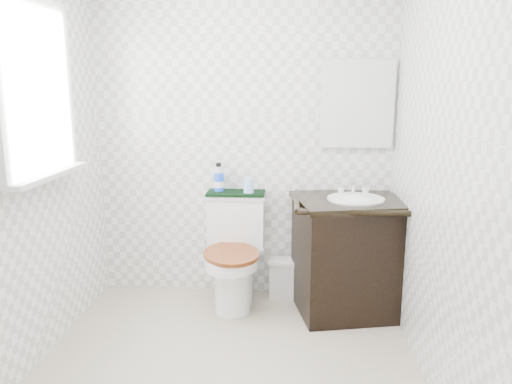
# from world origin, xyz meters

# --- Properties ---
(floor) EXTENTS (2.40, 2.40, 0.00)m
(floor) POSITION_xyz_m (0.00, 0.00, 0.00)
(floor) COLOR #A99B88
(floor) RESTS_ON ground
(wall_back) EXTENTS (2.40, 0.00, 2.40)m
(wall_back) POSITION_xyz_m (0.00, 1.20, 1.20)
(wall_back) COLOR white
(wall_back) RESTS_ON ground
(wall_front) EXTENTS (2.40, 0.00, 2.40)m
(wall_front) POSITION_xyz_m (0.00, -1.20, 1.20)
(wall_front) COLOR white
(wall_front) RESTS_ON ground
(wall_left) EXTENTS (0.00, 2.40, 2.40)m
(wall_left) POSITION_xyz_m (-1.10, 0.00, 1.20)
(wall_left) COLOR white
(wall_left) RESTS_ON ground
(wall_right) EXTENTS (0.00, 2.40, 2.40)m
(wall_right) POSITION_xyz_m (1.10, 0.00, 1.20)
(wall_right) COLOR white
(wall_right) RESTS_ON ground
(window) EXTENTS (0.02, 0.70, 0.90)m
(window) POSITION_xyz_m (-1.07, 0.25, 1.55)
(window) COLOR white
(window) RESTS_ON wall_left
(mirror) EXTENTS (0.50, 0.02, 0.60)m
(mirror) POSITION_xyz_m (0.82, 1.18, 1.45)
(mirror) COLOR silver
(mirror) RESTS_ON wall_back
(toilet) EXTENTS (0.46, 0.66, 0.80)m
(toilet) POSITION_xyz_m (-0.05, 0.97, 0.35)
(toilet) COLOR white
(toilet) RESTS_ON floor
(vanity) EXTENTS (0.85, 0.77, 0.92)m
(vanity) POSITION_xyz_m (0.77, 0.90, 0.43)
(vanity) COLOR black
(vanity) RESTS_ON floor
(trash_bin) EXTENTS (0.22, 0.18, 0.30)m
(trash_bin) POSITION_xyz_m (0.30, 1.10, 0.15)
(trash_bin) COLOR silver
(trash_bin) RESTS_ON floor
(towel) EXTENTS (0.42, 0.22, 0.02)m
(towel) POSITION_xyz_m (-0.05, 1.09, 0.81)
(towel) COLOR black
(towel) RESTS_ON toilet
(mouthwash_bottle) EXTENTS (0.07, 0.07, 0.21)m
(mouthwash_bottle) POSITION_xyz_m (-0.18, 1.12, 0.91)
(mouthwash_bottle) COLOR blue
(mouthwash_bottle) RESTS_ON towel
(cup) EXTENTS (0.08, 0.08, 0.10)m
(cup) POSITION_xyz_m (0.05, 1.07, 0.86)
(cup) COLOR #96B9F7
(cup) RESTS_ON towel
(soap_bar) EXTENTS (0.06, 0.04, 0.02)m
(soap_bar) POSITION_xyz_m (0.77, 1.01, 0.83)
(soap_bar) COLOR #187668
(soap_bar) RESTS_ON vanity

